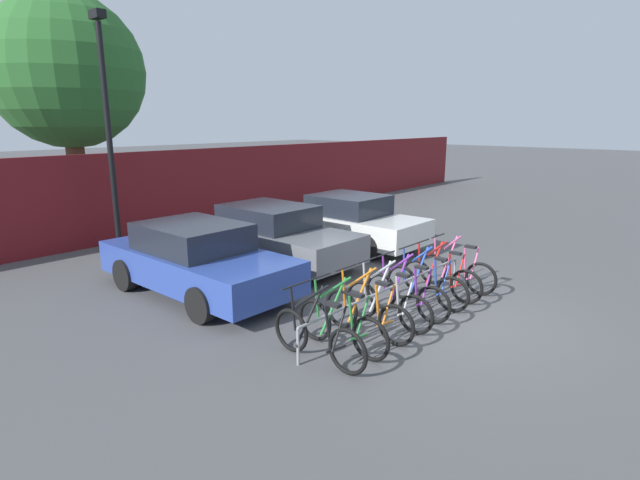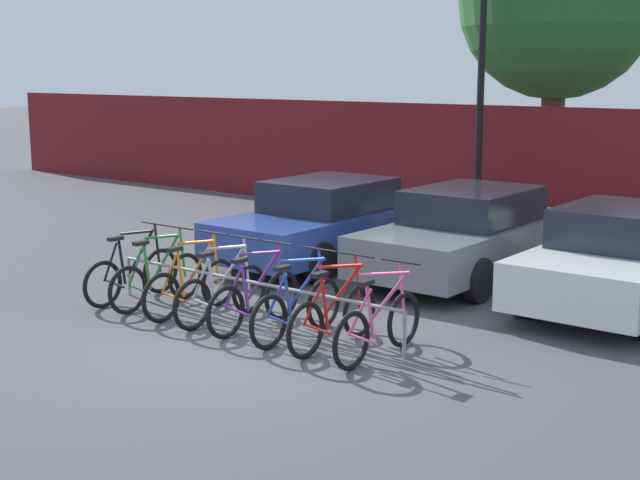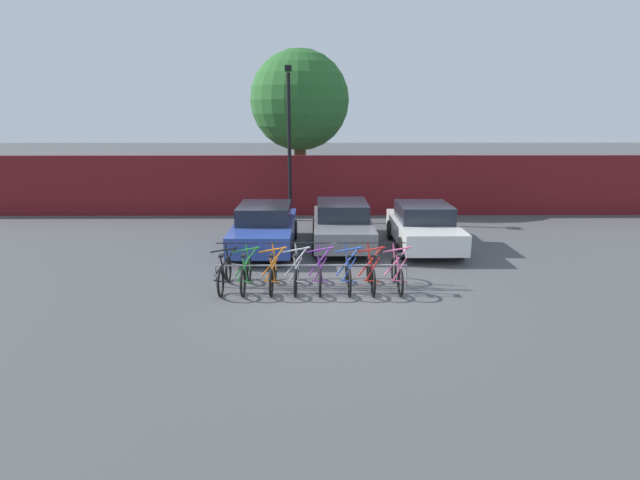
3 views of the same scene
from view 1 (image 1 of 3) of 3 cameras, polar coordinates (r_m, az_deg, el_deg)
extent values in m
plane|color=#4C4C4F|center=(9.05, 13.98, -8.45)|extent=(120.00, 120.00, 0.00)
cube|color=maroon|center=(15.39, -18.93, 4.96)|extent=(36.00, 0.16, 2.47)
cylinder|color=gray|center=(8.66, 8.27, -5.31)|extent=(4.68, 0.04, 0.04)
cylinder|color=gray|center=(7.05, -2.53, -12.10)|extent=(0.04, 0.04, 0.55)
cylinder|color=gray|center=(10.70, 15.12, -3.54)|extent=(0.04, 0.04, 0.55)
torus|color=black|center=(6.80, 3.18, -12.61)|extent=(0.06, 0.66, 0.66)
torus|color=black|center=(7.43, -3.30, -10.26)|extent=(0.06, 0.66, 0.66)
cylinder|color=black|center=(7.07, -1.19, -8.69)|extent=(0.60, 0.04, 0.76)
cylinder|color=black|center=(6.93, -0.88, -6.43)|extent=(0.68, 0.04, 0.16)
cylinder|color=black|center=(6.89, 0.91, -9.85)|extent=(0.14, 0.04, 0.63)
cylinder|color=black|center=(6.76, 2.21, -10.09)|extent=(0.32, 0.03, 0.58)
cylinder|color=black|center=(6.92, 1.85, -12.33)|extent=(0.40, 0.03, 0.08)
cylinder|color=black|center=(7.27, -3.10, -7.86)|extent=(0.12, 0.04, 0.69)
cylinder|color=black|center=(7.12, -2.90, -5.21)|extent=(0.52, 0.03, 0.03)
cube|color=black|center=(6.71, 1.52, -7.39)|extent=(0.10, 0.22, 0.05)
torus|color=black|center=(7.17, 5.78, -11.21)|extent=(0.06, 0.66, 0.66)
torus|color=black|center=(7.77, -0.60, -9.13)|extent=(0.06, 0.66, 0.66)
cylinder|color=#288438|center=(7.43, 1.52, -7.56)|extent=(0.60, 0.04, 0.76)
cylinder|color=#288438|center=(7.30, 1.86, -5.39)|extent=(0.68, 0.04, 0.16)
cylinder|color=#288438|center=(7.26, 3.58, -8.62)|extent=(0.14, 0.04, 0.63)
cylinder|color=#288438|center=(7.14, 4.86, -8.82)|extent=(0.32, 0.03, 0.58)
cylinder|color=#288438|center=(7.29, 4.48, -10.97)|extent=(0.40, 0.03, 0.08)
cylinder|color=#288438|center=(7.62, -0.37, -6.81)|extent=(0.12, 0.04, 0.69)
cylinder|color=black|center=(7.48, -0.13, -4.26)|extent=(0.52, 0.03, 0.03)
cube|color=black|center=(7.09, 4.22, -6.25)|extent=(0.10, 0.22, 0.05)
torus|color=black|center=(7.67, 8.68, -9.60)|extent=(0.06, 0.66, 0.66)
torus|color=black|center=(8.24, 2.48, -7.80)|extent=(0.06, 0.66, 0.66)
cylinder|color=orange|center=(7.92, 4.58, -6.26)|extent=(0.60, 0.04, 0.76)
cylinder|color=orange|center=(7.79, 4.94, -4.20)|extent=(0.68, 0.04, 0.16)
cylinder|color=orange|center=(7.75, 6.58, -7.21)|extent=(0.14, 0.04, 0.63)
cylinder|color=orange|center=(7.64, 7.82, -7.37)|extent=(0.32, 0.03, 0.58)
cylinder|color=orange|center=(7.78, 7.42, -9.42)|extent=(0.40, 0.03, 0.08)
cylinder|color=orange|center=(8.10, 2.73, -5.60)|extent=(0.12, 0.04, 0.69)
cylinder|color=black|center=(7.96, 3.00, -3.18)|extent=(0.52, 0.03, 0.03)
cube|color=black|center=(7.59, 7.22, -4.97)|extent=(0.10, 0.22, 0.05)
torus|color=black|center=(8.12, 10.86, -8.36)|extent=(0.06, 0.66, 0.66)
torus|color=black|center=(8.66, 4.84, -6.77)|extent=(0.06, 0.66, 0.66)
cylinder|color=#B7B7BC|center=(8.35, 6.91, -5.26)|extent=(0.60, 0.04, 0.76)
cylinder|color=#B7B7BC|center=(8.23, 7.28, -3.29)|extent=(0.68, 0.04, 0.16)
cylinder|color=#B7B7BC|center=(8.20, 8.85, -6.13)|extent=(0.14, 0.04, 0.63)
cylinder|color=#B7B7BC|center=(8.09, 10.05, -6.25)|extent=(0.32, 0.03, 0.58)
cylinder|color=#B7B7BC|center=(8.23, 9.64, -8.21)|extent=(0.40, 0.03, 0.08)
cylinder|color=#B7B7BC|center=(8.52, 5.11, -4.65)|extent=(0.12, 0.04, 0.69)
cylinder|color=black|center=(8.39, 5.39, -2.34)|extent=(0.52, 0.03, 0.03)
cube|color=black|center=(8.05, 9.49, -3.98)|extent=(0.10, 0.22, 0.05)
torus|color=black|center=(8.59, 12.82, -7.23)|extent=(0.06, 0.66, 0.66)
torus|color=black|center=(9.10, 7.00, -5.80)|extent=(0.06, 0.66, 0.66)
cylinder|color=#752D99|center=(8.81, 9.03, -4.33)|extent=(0.60, 0.04, 0.76)
cylinder|color=#752D99|center=(8.69, 9.40, -2.45)|extent=(0.68, 0.04, 0.16)
cylinder|color=#752D99|center=(8.66, 10.90, -5.13)|extent=(0.14, 0.04, 0.63)
cylinder|color=#752D99|center=(8.56, 12.06, -5.24)|extent=(0.32, 0.03, 0.58)
cylinder|color=#752D99|center=(8.69, 11.65, -7.11)|extent=(0.40, 0.03, 0.08)
cylinder|color=#752D99|center=(8.97, 7.28, -3.78)|extent=(0.12, 0.04, 0.69)
cylinder|color=black|center=(8.85, 7.58, -1.57)|extent=(0.52, 0.03, 0.03)
cube|color=black|center=(8.52, 11.53, -3.09)|extent=(0.10, 0.22, 0.05)
torus|color=black|center=(9.17, 14.90, -6.02)|extent=(0.06, 0.66, 0.66)
torus|color=black|center=(9.64, 9.31, -4.76)|extent=(0.06, 0.66, 0.66)
cylinder|color=#284CB7|center=(9.37, 11.29, -3.34)|extent=(0.60, 0.04, 0.76)
cylinder|color=#284CB7|center=(9.26, 11.65, -1.56)|extent=(0.68, 0.04, 0.16)
cylinder|color=#284CB7|center=(9.23, 13.07, -4.07)|extent=(0.14, 0.04, 0.63)
cylinder|color=#284CB7|center=(9.14, 14.18, -4.15)|extent=(0.32, 0.03, 0.58)
cylinder|color=#284CB7|center=(9.26, 13.78, -5.92)|extent=(0.40, 0.03, 0.08)
cylinder|color=#284CB7|center=(9.52, 9.60, -2.84)|extent=(0.12, 0.04, 0.69)
cylinder|color=black|center=(9.41, 9.91, -0.75)|extent=(0.52, 0.03, 0.03)
cube|color=black|center=(9.10, 13.70, -2.14)|extent=(0.10, 0.22, 0.05)
torus|color=black|center=(9.64, 16.38, -5.15)|extent=(0.06, 0.66, 0.66)
torus|color=black|center=(10.10, 10.98, -4.00)|extent=(0.06, 0.66, 0.66)
cylinder|color=red|center=(9.84, 12.91, -2.62)|extent=(0.60, 0.04, 0.76)
cylinder|color=red|center=(9.73, 13.27, -0.92)|extent=(0.68, 0.04, 0.16)
cylinder|color=red|center=(9.71, 14.63, -3.30)|extent=(0.14, 0.04, 0.63)
cylinder|color=red|center=(9.62, 15.70, -3.37)|extent=(0.32, 0.03, 0.58)
cylinder|color=red|center=(9.73, 15.30, -5.07)|extent=(0.40, 0.03, 0.08)
cylinder|color=red|center=(9.98, 11.28, -2.15)|extent=(0.12, 0.04, 0.69)
cylinder|color=black|center=(9.87, 11.58, -0.15)|extent=(0.52, 0.03, 0.03)
cube|color=black|center=(9.58, 15.24, -1.45)|extent=(0.10, 0.22, 0.05)
torus|color=black|center=(10.20, 17.90, -4.24)|extent=(0.06, 0.66, 0.66)
torus|color=black|center=(10.63, 12.73, -3.20)|extent=(0.06, 0.66, 0.66)
cylinder|color=#E55993|center=(10.38, 14.59, -1.87)|extent=(0.60, 0.04, 0.76)
cylinder|color=#E55993|center=(10.28, 14.95, -0.25)|extent=(0.68, 0.04, 0.16)
cylinder|color=#E55993|center=(10.26, 16.24, -2.51)|extent=(0.14, 0.04, 0.63)
cylinder|color=#E55993|center=(10.17, 17.26, -2.56)|extent=(0.32, 0.03, 0.58)
cylinder|color=#E55993|center=(10.28, 16.88, -4.17)|extent=(0.40, 0.03, 0.08)
cylinder|color=#E55993|center=(10.52, 13.02, -1.44)|extent=(0.12, 0.04, 0.69)
cylinder|color=black|center=(10.41, 13.33, 0.46)|extent=(0.52, 0.03, 0.03)
cube|color=black|center=(10.14, 16.84, -0.75)|extent=(0.10, 0.22, 0.05)
cube|color=#2D479E|center=(10.02, -13.82, -2.88)|extent=(1.80, 4.35, 0.62)
cube|color=#1E232D|center=(9.96, -14.36, 0.39)|extent=(1.58, 2.00, 0.52)
cylinder|color=black|center=(10.72, -21.40, -3.73)|extent=(0.20, 0.64, 0.64)
cylinder|color=black|center=(11.55, -13.90, -1.98)|extent=(0.20, 0.64, 0.64)
cylinder|color=black|center=(8.64, -13.53, -7.21)|extent=(0.20, 0.64, 0.64)
cylinder|color=black|center=(9.66, -5.23, -4.67)|extent=(0.20, 0.64, 0.64)
cube|color=slate|center=(11.86, -5.49, -0.01)|extent=(1.80, 4.42, 0.62)
cube|color=#1E232D|center=(11.82, -5.92, 2.76)|extent=(1.58, 2.03, 0.52)
cylinder|color=black|center=(12.35, -12.44, -0.90)|extent=(0.20, 0.64, 0.64)
cylinder|color=black|center=(13.40, -6.56, 0.45)|extent=(0.20, 0.64, 0.64)
cylinder|color=black|center=(10.46, -4.05, -3.22)|extent=(0.20, 0.64, 0.64)
cylinder|color=black|center=(11.68, 1.92, -1.42)|extent=(0.20, 0.64, 0.64)
cube|color=silver|center=(13.44, 3.62, 1.62)|extent=(1.80, 4.01, 0.62)
cube|color=#1E232D|center=(13.40, 3.32, 4.07)|extent=(1.58, 1.85, 0.52)
cylinder|color=black|center=(13.61, -2.49, 0.72)|extent=(0.20, 0.64, 0.64)
cylinder|color=black|center=(14.86, 2.08, 1.81)|extent=(0.20, 0.64, 0.64)
cylinder|color=black|center=(12.15, 5.47, -0.88)|extent=(0.20, 0.64, 0.64)
cylinder|color=black|center=(13.54, 9.73, 0.48)|extent=(0.20, 0.64, 0.64)
cylinder|color=black|center=(13.65, -22.91, 10.26)|extent=(0.14, 0.14, 5.60)
cube|color=black|center=(13.86, -24.11, 22.48)|extent=(0.24, 0.44, 0.20)
cylinder|color=brown|center=(16.42, -25.85, 5.90)|extent=(0.51, 0.51, 3.07)
sphere|color=#286028|center=(16.38, -27.01, 16.80)|extent=(4.26, 4.26, 4.26)
camera|label=2|loc=(14.87, 56.68, 7.15)|focal=50.00mm
camera|label=3|loc=(10.12, 88.19, 5.50)|focal=28.00mm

